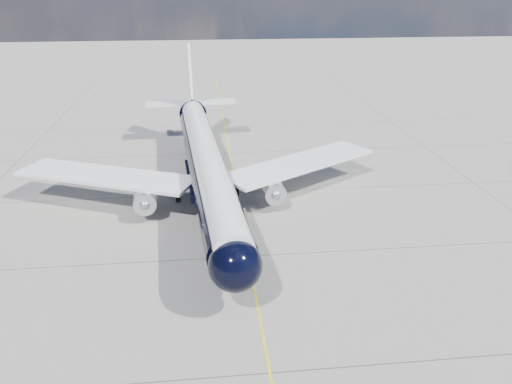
# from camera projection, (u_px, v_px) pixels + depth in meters

# --- Properties ---
(ground) EXTENTS (320.00, 320.00, 0.00)m
(ground) POSITION_uv_depth(u_px,v_px,m) (234.00, 178.00, 64.55)
(ground) COLOR gray
(ground) RESTS_ON ground
(taxiway_centerline) EXTENTS (0.16, 160.00, 0.01)m
(taxiway_centerline) POSITION_uv_depth(u_px,v_px,m) (237.00, 193.00, 59.98)
(taxiway_centerline) COLOR yellow
(taxiway_centerline) RESTS_ON ground
(main_airliner) EXTENTS (42.78, 52.23, 15.08)m
(main_airliner) POSITION_uv_depth(u_px,v_px,m) (206.00, 160.00, 56.84)
(main_airliner) COLOR black
(main_airliner) RESTS_ON ground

